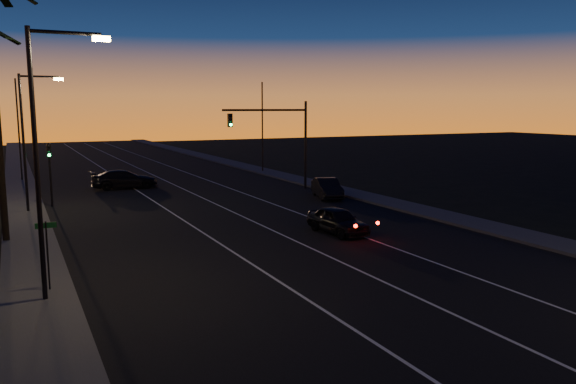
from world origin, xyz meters
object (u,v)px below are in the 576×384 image
lead_car (338,220)px  right_car (327,188)px  signal_mast (279,130)px  cross_car (125,179)px

lead_car → right_car: (5.36, 10.29, 0.03)m
lead_car → right_car: right_car is taller
signal_mast → cross_car: bearing=149.3°
signal_mast → lead_car: 16.30m
signal_mast → lead_car: signal_mast is taller
right_car → cross_car: cross_car is taller
lead_car → signal_mast: bearing=75.7°
signal_mast → cross_car: size_ratio=1.33×
signal_mast → right_car: signal_mast is taller
right_car → cross_car: 16.74m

